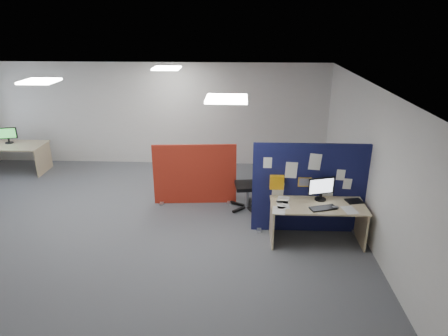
{
  "coord_description": "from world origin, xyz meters",
  "views": [
    {
      "loc": [
        2.21,
        -6.77,
        3.81
      ],
      "look_at": [
        1.9,
        0.54,
        1.0
      ],
      "focal_mm": 32.0,
      "sensor_mm": 36.0,
      "label": 1
    }
  ],
  "objects_px": {
    "monitor_main": "(321,188)",
    "office_chair": "(253,179)",
    "red_divider": "(195,175)",
    "monitor_second": "(8,135)",
    "navy_divider": "(308,189)",
    "main_desk": "(317,213)",
    "second_desk": "(11,150)"
  },
  "relations": [
    {
      "from": "monitor_main",
      "to": "monitor_second",
      "type": "relative_size",
      "value": 1.07
    },
    {
      "from": "main_desk",
      "to": "red_divider",
      "type": "xyz_separation_m",
      "value": [
        -2.32,
        1.45,
        0.09
      ]
    },
    {
      "from": "monitor_main",
      "to": "second_desk",
      "type": "height_order",
      "value": "monitor_main"
    },
    {
      "from": "monitor_main",
      "to": "red_divider",
      "type": "relative_size",
      "value": 0.27
    },
    {
      "from": "main_desk",
      "to": "monitor_second",
      "type": "height_order",
      "value": "monitor_second"
    },
    {
      "from": "navy_divider",
      "to": "office_chair",
      "type": "xyz_separation_m",
      "value": [
        -0.97,
        0.89,
        -0.2
      ]
    },
    {
      "from": "main_desk",
      "to": "monitor_main",
      "type": "xyz_separation_m",
      "value": [
        0.07,
        0.16,
        0.41
      ]
    },
    {
      "from": "monitor_main",
      "to": "office_chair",
      "type": "height_order",
      "value": "office_chair"
    },
    {
      "from": "second_desk",
      "to": "office_chair",
      "type": "relative_size",
      "value": 1.53
    },
    {
      "from": "red_divider",
      "to": "monitor_main",
      "type": "bearing_deg",
      "value": -32.48
    },
    {
      "from": "main_desk",
      "to": "monitor_main",
      "type": "relative_size",
      "value": 3.45
    },
    {
      "from": "monitor_second",
      "to": "red_divider",
      "type": "bearing_deg",
      "value": -33.88
    },
    {
      "from": "navy_divider",
      "to": "red_divider",
      "type": "xyz_separation_m",
      "value": [
        -2.2,
        1.1,
        -0.21
      ]
    },
    {
      "from": "red_divider",
      "to": "office_chair",
      "type": "height_order",
      "value": "red_divider"
    },
    {
      "from": "main_desk",
      "to": "second_desk",
      "type": "bearing_deg",
      "value": 156.68
    },
    {
      "from": "monitor_second",
      "to": "navy_divider",
      "type": "bearing_deg",
      "value": -36.09
    },
    {
      "from": "navy_divider",
      "to": "main_desk",
      "type": "bearing_deg",
      "value": -71.75
    },
    {
      "from": "monitor_second",
      "to": "office_chair",
      "type": "xyz_separation_m",
      "value": [
        6.21,
        -1.97,
        -0.3
      ]
    },
    {
      "from": "main_desk",
      "to": "navy_divider",
      "type": "bearing_deg",
      "value": 108.25
    },
    {
      "from": "monitor_main",
      "to": "office_chair",
      "type": "relative_size",
      "value": 0.41
    },
    {
      "from": "red_divider",
      "to": "monitor_second",
      "type": "relative_size",
      "value": 3.94
    },
    {
      "from": "monitor_main",
      "to": "main_desk",
      "type": "bearing_deg",
      "value": -130.32
    },
    {
      "from": "second_desk",
      "to": "monitor_second",
      "type": "height_order",
      "value": "monitor_second"
    },
    {
      "from": "monitor_main",
      "to": "office_chair",
      "type": "bearing_deg",
      "value": 120.72
    },
    {
      "from": "navy_divider",
      "to": "main_desk",
      "type": "relative_size",
      "value": 1.27
    },
    {
      "from": "main_desk",
      "to": "office_chair",
      "type": "height_order",
      "value": "office_chair"
    },
    {
      "from": "red_divider",
      "to": "office_chair",
      "type": "relative_size",
      "value": 1.52
    },
    {
      "from": "main_desk",
      "to": "monitor_main",
      "type": "height_order",
      "value": "monitor_main"
    },
    {
      "from": "office_chair",
      "to": "monitor_second",
      "type": "bearing_deg",
      "value": 155.26
    },
    {
      "from": "navy_divider",
      "to": "main_desk",
      "type": "xyz_separation_m",
      "value": [
        0.12,
        -0.36,
        -0.3
      ]
    },
    {
      "from": "second_desk",
      "to": "office_chair",
      "type": "height_order",
      "value": "office_chair"
    },
    {
      "from": "main_desk",
      "to": "red_divider",
      "type": "height_order",
      "value": "red_divider"
    }
  ]
}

